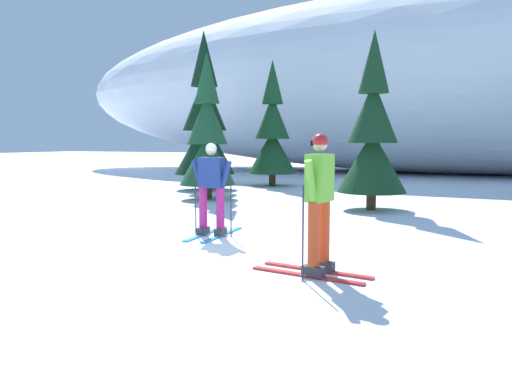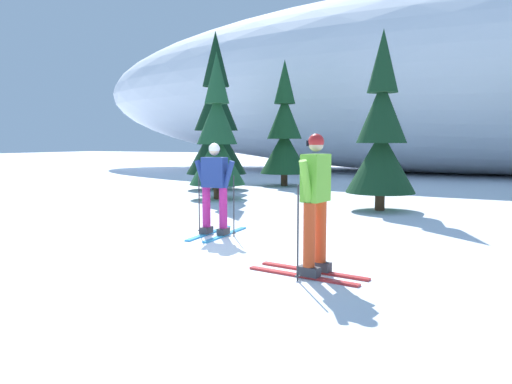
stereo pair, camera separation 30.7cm
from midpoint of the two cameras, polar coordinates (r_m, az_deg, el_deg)
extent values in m
plane|color=white|center=(8.34, -4.79, -6.33)|extent=(120.00, 120.00, 0.00)
cube|color=#2893CC|center=(9.64, -4.34, -4.61)|extent=(0.19, 1.64, 0.03)
cube|color=#2893CC|center=(9.49, -2.47, -4.76)|extent=(0.19, 1.64, 0.03)
cube|color=#38383D|center=(9.54, -4.62, -4.26)|extent=(0.15, 0.29, 0.12)
cube|color=#38383D|center=(9.38, -2.73, -4.41)|extent=(0.15, 0.29, 0.12)
cylinder|color=#B7237A|center=(9.47, -4.64, -1.68)|extent=(0.15, 0.15, 0.74)
cylinder|color=#B7237A|center=(9.32, -2.74, -1.79)|extent=(0.15, 0.15, 0.74)
cube|color=navy|center=(9.33, -3.73, 2.21)|extent=(0.45, 0.26, 0.55)
cylinder|color=navy|center=(9.46, -5.19, 1.84)|extent=(0.28, 0.11, 0.58)
cylinder|color=navy|center=(9.22, -2.22, 1.76)|extent=(0.28, 0.11, 0.58)
sphere|color=beige|center=(9.32, -3.74, 4.67)|extent=(0.19, 0.19, 0.19)
sphere|color=white|center=(9.31, -3.74, 4.85)|extent=(0.21, 0.21, 0.21)
cube|color=black|center=(9.39, -3.52, 4.74)|extent=(0.15, 0.04, 0.07)
cylinder|color=#2D2D33|center=(9.61, -5.46, -1.38)|extent=(0.02, 0.02, 1.11)
cylinder|color=#2D2D33|center=(9.68, -5.43, -4.30)|extent=(0.07, 0.07, 0.01)
cylinder|color=#2D2D33|center=(9.29, -1.55, -1.60)|extent=(0.02, 0.02, 1.11)
cylinder|color=#2D2D33|center=(9.36, -1.54, -4.62)|extent=(0.07, 0.07, 0.01)
cube|color=red|center=(6.66, 6.48, -9.32)|extent=(1.57, 0.33, 0.03)
cube|color=red|center=(6.93, 7.71, -8.73)|extent=(1.57, 0.33, 0.03)
cube|color=#38383D|center=(6.60, 7.26, -8.80)|extent=(0.30, 0.18, 0.12)
cube|color=#38383D|center=(6.87, 8.47, -8.23)|extent=(0.30, 0.18, 0.12)
cylinder|color=#DB471E|center=(6.50, 7.31, -4.79)|extent=(0.15, 0.15, 0.82)
cylinder|color=#DB471E|center=(6.77, 8.53, -4.37)|extent=(0.15, 0.15, 0.82)
cube|color=#75C638|center=(6.55, 8.02, 1.57)|extent=(0.30, 0.43, 0.61)
cylinder|color=#75C638|center=(6.33, 7.01, 1.03)|extent=(0.14, 0.29, 0.58)
cylinder|color=#75C638|center=(6.77, 8.95, 1.31)|extent=(0.14, 0.29, 0.58)
sphere|color=beige|center=(6.53, 8.07, 5.32)|extent=(0.19, 0.19, 0.19)
sphere|color=red|center=(6.53, 8.07, 5.58)|extent=(0.21, 0.21, 0.21)
cube|color=black|center=(6.57, 7.44, 5.42)|extent=(0.06, 0.15, 0.07)
cylinder|color=#2D2D33|center=(6.36, 6.09, -4.61)|extent=(0.02, 0.02, 1.21)
cylinder|color=#2D2D33|center=(6.48, 6.04, -9.34)|extent=(0.07, 0.07, 0.01)
cylinder|color=#2D2D33|center=(6.95, 8.74, -3.75)|extent=(0.02, 0.02, 1.21)
cylinder|color=#2D2D33|center=(7.06, 8.67, -8.10)|extent=(0.07, 0.07, 0.01)
cylinder|color=#47301E|center=(20.70, -3.59, 1.47)|extent=(0.17, 0.17, 0.42)
cone|color=#194723|center=(20.66, -3.60, 3.26)|extent=(1.21, 1.21, 1.08)
cone|color=#194723|center=(20.64, -3.61, 5.66)|extent=(0.87, 0.87, 1.08)
cone|color=#194723|center=(20.66, -3.63, 8.07)|extent=(0.53, 0.53, 1.08)
cylinder|color=#47301E|center=(18.49, -3.95, 1.48)|extent=(0.30, 0.30, 0.76)
cone|color=black|center=(18.44, -3.98, 5.07)|extent=(2.17, 2.17, 1.94)
cone|color=black|center=(18.49, -4.01, 9.89)|extent=(1.56, 1.56, 1.94)
cone|color=black|center=(18.67, -4.05, 14.65)|extent=(0.95, 0.95, 1.94)
cylinder|color=#47301E|center=(15.37, -3.75, 0.31)|extent=(0.24, 0.24, 0.59)
cone|color=#1E512D|center=(15.31, -3.78, 3.65)|extent=(1.68, 1.68, 1.51)
cone|color=#1E512D|center=(15.32, -3.81, 8.17)|extent=(1.21, 1.21, 1.51)
cone|color=#1E512D|center=(15.42, -3.84, 12.65)|extent=(0.74, 0.74, 1.51)
cylinder|color=#47301E|center=(19.90, 3.61, 1.64)|extent=(0.26, 0.26, 0.65)
cone|color=#194723|center=(19.86, 3.63, 4.51)|extent=(1.87, 1.87, 1.67)
cone|color=#194723|center=(19.88, 3.65, 8.37)|extent=(1.35, 1.35, 1.67)
cone|color=#194723|center=(19.98, 3.68, 12.21)|extent=(0.82, 0.82, 1.67)
cylinder|color=#47301E|center=(13.23, 14.32, -0.70)|extent=(0.24, 0.24, 0.61)
cone|color=#14381E|center=(13.16, 14.42, 3.30)|extent=(1.73, 1.73, 1.55)
cone|color=#14381E|center=(13.17, 14.56, 8.69)|extent=(1.25, 1.25, 1.55)
cone|color=#14381E|center=(13.29, 14.69, 14.04)|extent=(0.76, 0.76, 1.55)
ellipsoid|color=white|center=(29.46, 24.93, 11.25)|extent=(47.92, 16.00, 9.70)
camera|label=1|loc=(0.15, -88.89, 0.11)|focal=35.79mm
camera|label=2|loc=(0.15, 91.11, -0.11)|focal=35.79mm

